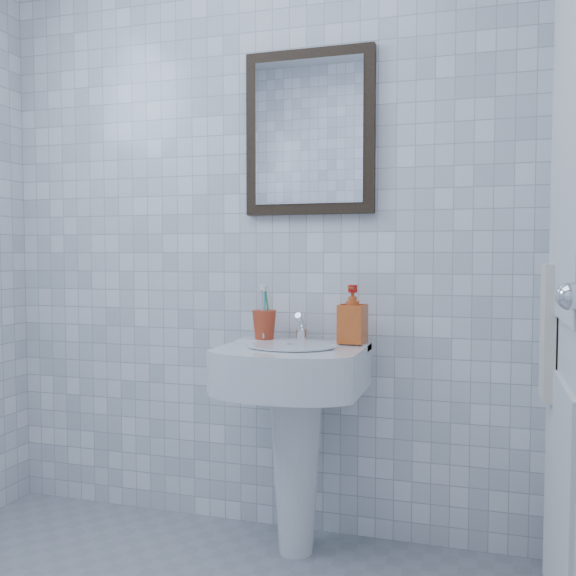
% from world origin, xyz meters
% --- Properties ---
extents(wall_back, '(2.20, 0.02, 2.50)m').
position_xyz_m(wall_back, '(0.00, 1.20, 1.25)').
color(wall_back, white).
rests_on(wall_back, ground).
extents(washbasin, '(0.50, 0.37, 0.77)m').
position_xyz_m(washbasin, '(0.22, 0.98, 0.52)').
color(washbasin, white).
rests_on(washbasin, ground).
extents(faucet, '(0.04, 0.10, 0.11)m').
position_xyz_m(faucet, '(0.22, 1.07, 0.81)').
color(faucet, silver).
rests_on(faucet, washbasin).
extents(toothbrush_cup, '(0.11, 0.11, 0.11)m').
position_xyz_m(toothbrush_cup, '(0.07, 1.09, 0.82)').
color(toothbrush_cup, '#B73A1F').
rests_on(toothbrush_cup, washbasin).
extents(soap_dispenser, '(0.10, 0.10, 0.21)m').
position_xyz_m(soap_dispenser, '(0.41, 1.08, 0.87)').
color(soap_dispenser, '#BB3512').
rests_on(soap_dispenser, washbasin).
extents(wall_mirror, '(0.50, 0.04, 0.62)m').
position_xyz_m(wall_mirror, '(0.22, 1.18, 1.55)').
color(wall_mirror, black).
rests_on(wall_mirror, wall_back).
extents(bathroom_door, '(0.04, 0.80, 2.00)m').
position_xyz_m(bathroom_door, '(1.08, 0.55, 1.00)').
color(bathroom_door, silver).
rests_on(bathroom_door, ground).
extents(towel_ring, '(0.01, 0.18, 0.18)m').
position_xyz_m(towel_ring, '(1.06, 0.74, 1.05)').
color(towel_ring, silver).
rests_on(towel_ring, wall_right).
extents(hand_towel, '(0.03, 0.16, 0.38)m').
position_xyz_m(hand_towel, '(1.04, 0.74, 0.87)').
color(hand_towel, silver).
rests_on(hand_towel, towel_ring).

